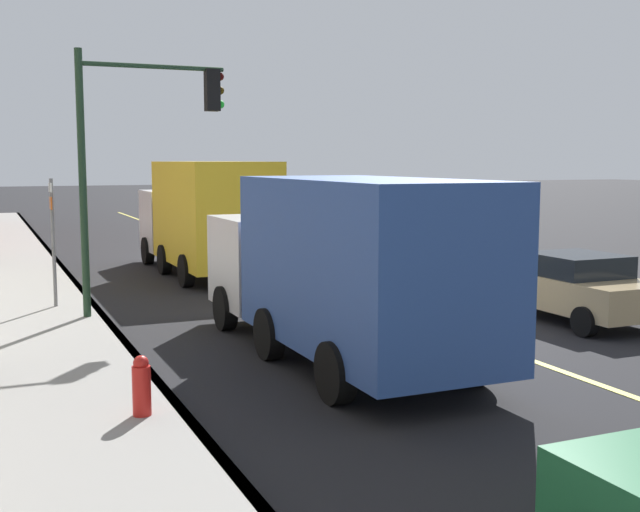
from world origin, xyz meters
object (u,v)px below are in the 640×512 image
at_px(truck_blue, 343,264).
at_px(truck_yellow, 206,215).
at_px(car_maroon, 420,251).
at_px(car_tan, 577,287).
at_px(street_sign_post, 53,235).
at_px(fire_hydrant, 142,391).
at_px(traffic_light_mast, 137,140).

bearing_deg(truck_blue, truck_yellow, -3.28).
bearing_deg(truck_yellow, truck_blue, 176.72).
relative_size(car_maroon, truck_blue, 0.50).
xyz_separation_m(car_tan, truck_blue, (-0.99, 5.98, 0.92)).
height_order(car_maroon, truck_blue, truck_blue).
xyz_separation_m(truck_blue, street_sign_post, (6.43, 4.16, 0.11)).
height_order(truck_yellow, fire_hydrant, truck_yellow).
relative_size(truck_yellow, fire_hydrant, 8.16).
bearing_deg(car_tan, truck_yellow, 28.01).
xyz_separation_m(car_maroon, street_sign_post, (-1.17, 10.20, 0.95)).
bearing_deg(car_maroon, car_tan, 179.54).
height_order(truck_yellow, truck_blue, truck_yellow).
height_order(car_maroon, fire_hydrant, car_maroon).
distance_m(car_tan, fire_hydrant, 10.32).
xyz_separation_m(truck_blue, traffic_light_mast, (4.92, 2.51, 2.20)).
bearing_deg(truck_blue, fire_hydrant, 118.96).
height_order(traffic_light_mast, street_sign_post, traffic_light_mast).
distance_m(traffic_light_mast, street_sign_post, 3.06).
relative_size(car_tan, car_maroon, 0.96).
bearing_deg(car_maroon, fire_hydrant, 134.56).
xyz_separation_m(car_maroon, truck_yellow, (3.43, 5.40, 0.96)).
distance_m(truck_blue, traffic_light_mast, 5.94).
relative_size(truck_blue, traffic_light_mast, 1.38).
relative_size(truck_yellow, traffic_light_mast, 1.35).
xyz_separation_m(traffic_light_mast, street_sign_post, (1.51, 1.66, -2.09)).
xyz_separation_m(car_tan, car_maroon, (6.62, -0.05, 0.08)).
bearing_deg(car_maroon, truck_blue, 141.58).
bearing_deg(street_sign_post, truck_yellow, -46.14).
distance_m(car_tan, car_maroon, 6.62).
distance_m(car_tan, truck_yellow, 11.44).
distance_m(truck_yellow, fire_hydrant, 13.98).
bearing_deg(fire_hydrant, truck_blue, -61.04).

